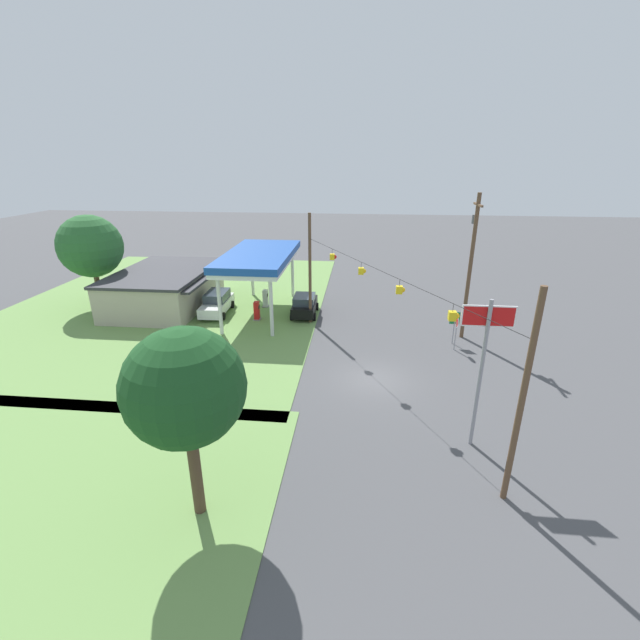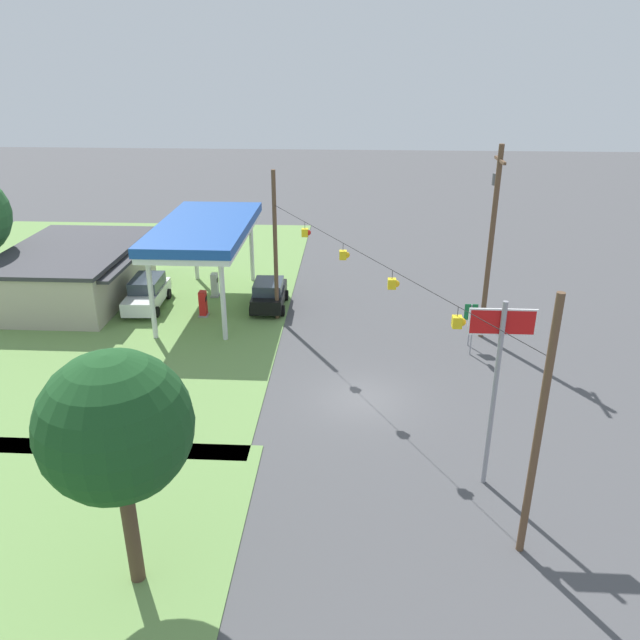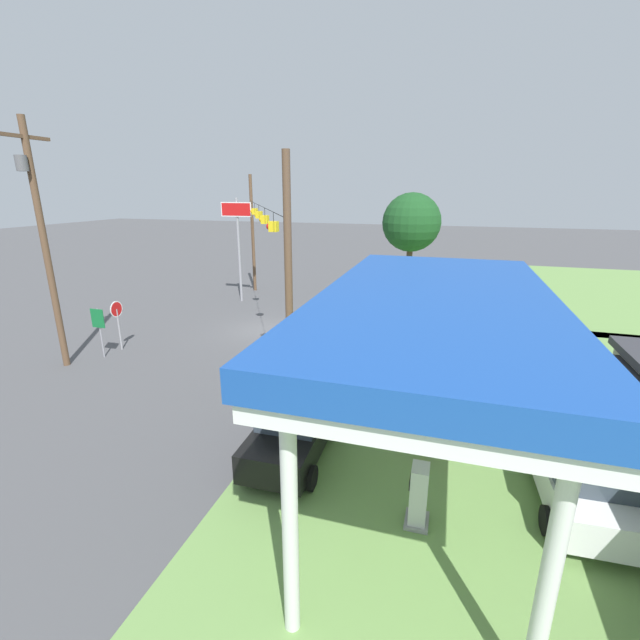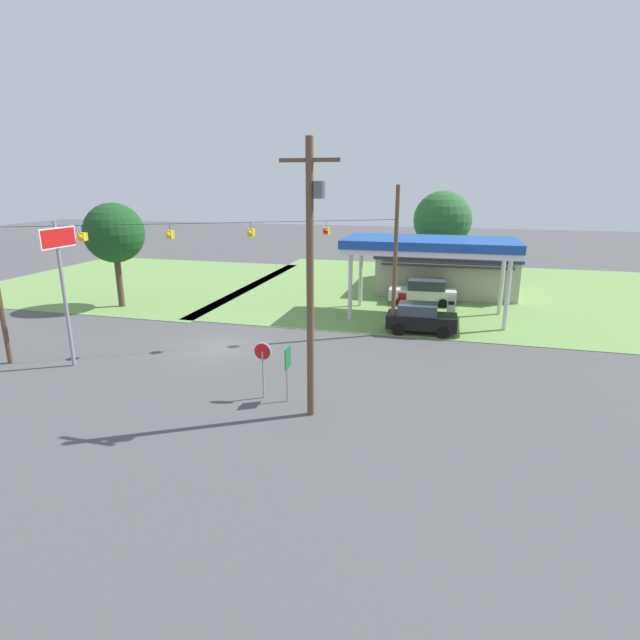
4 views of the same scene
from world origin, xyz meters
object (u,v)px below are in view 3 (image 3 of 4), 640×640
object	(u,v)px
car_at_pumps_rear	(578,467)
utility_pole_main	(42,236)
stop_sign_overhead	(238,230)
fuel_pump_near	(427,427)
car_at_pumps_front	(294,427)
route_sign	(99,323)
tree_west_verge	(411,223)
gas_station_canopy	(435,312)
stop_sign_roadside	(117,315)
fuel_pump_far	(418,497)

from	to	relation	value
car_at_pumps_rear	utility_pole_main	bearing A→B (deg)	78.51
stop_sign_overhead	utility_pole_main	xyz separation A→B (m)	(13.06, -2.24, 0.78)
fuel_pump_near	utility_pole_main	world-z (taller)	utility_pole_main
car_at_pumps_front	utility_pole_main	xyz separation A→B (m)	(-3.43, -12.39, 4.91)
route_sign	tree_west_verge	bearing A→B (deg)	143.64
gas_station_canopy	car_at_pumps_front	bearing A→B (deg)	-92.24
fuel_pump_near	stop_sign_roadside	distance (m)	15.83
stop_sign_roadside	gas_station_canopy	bearing A→B (deg)	-111.57
stop_sign_roadside	utility_pole_main	world-z (taller)	utility_pole_main
car_at_pumps_front	route_sign	size ratio (longest dim) A/B	1.76
fuel_pump_far	stop_sign_overhead	size ratio (longest dim) A/B	0.22
gas_station_canopy	fuel_pump_far	distance (m)	4.41
fuel_pump_far	utility_pole_main	size ratio (longest dim) A/B	0.15
car_at_pumps_front	stop_sign_overhead	distance (m)	19.80
gas_station_canopy	fuel_pump_far	world-z (taller)	gas_station_canopy
stop_sign_roadside	fuel_pump_far	bearing A→B (deg)	-116.73
stop_sign_overhead	utility_pole_main	bearing A→B (deg)	-9.72
stop_sign_overhead	tree_west_verge	xyz separation A→B (m)	(-5.34, 11.28, 0.32)
gas_station_canopy	tree_west_verge	distance (m)	22.15
gas_station_canopy	route_sign	distance (m)	16.33
car_at_pumps_front	tree_west_verge	world-z (taller)	tree_west_verge
car_at_pumps_front	tree_west_verge	bearing A→B (deg)	175.91
car_at_pumps_front	car_at_pumps_rear	distance (m)	7.59
car_at_pumps_rear	stop_sign_roadside	distance (m)	19.80
fuel_pump_far	car_at_pumps_front	bearing A→B (deg)	-115.32
fuel_pump_far	utility_pole_main	xyz separation A→B (m)	(-5.23, -16.18, 5.10)
utility_pole_main	tree_west_verge	distance (m)	22.84
fuel_pump_near	route_sign	world-z (taller)	route_sign
fuel_pump_near	stop_sign_roadside	size ratio (longest dim) A/B	0.63
stop_sign_roadside	utility_pole_main	bearing A→B (deg)	157.64
utility_pole_main	fuel_pump_near	bearing A→B (deg)	83.17
gas_station_canopy	stop_sign_roadside	xyz separation A→B (m)	(-6.00, -15.18, -3.03)
fuel_pump_far	car_at_pumps_front	size ratio (longest dim) A/B	0.37
stop_sign_roadside	tree_west_verge	xyz separation A→B (m)	(-15.98, 12.52, 3.58)
car_at_pumps_rear	stop_sign_overhead	bearing A→B (deg)	45.06
fuel_pump_far	stop_sign_overhead	bearing A→B (deg)	-142.68
stop_sign_roadside	stop_sign_overhead	bearing A→B (deg)	-6.66
fuel_pump_far	route_sign	xyz separation A→B (m)	(-6.52, -15.26, 0.96)
fuel_pump_near	tree_west_verge	bearing A→B (deg)	-172.54
gas_station_canopy	tree_west_verge	size ratio (longest dim) A/B	1.49
gas_station_canopy	fuel_pump_near	distance (m)	4.41
fuel_pump_far	car_at_pumps_rear	distance (m)	4.32
stop_sign_overhead	route_sign	xyz separation A→B (m)	(11.77, -1.32, -3.36)
car_at_pumps_rear	stop_sign_overhead	size ratio (longest dim) A/B	0.69
fuel_pump_far	stop_sign_roadside	world-z (taller)	stop_sign_roadside
stop_sign_overhead	route_sign	distance (m)	12.31
fuel_pump_near	fuel_pump_far	size ratio (longest dim) A/B	1.00
fuel_pump_near	stop_sign_overhead	bearing A→B (deg)	-137.09
fuel_pump_near	utility_pole_main	bearing A→B (deg)	-96.83
gas_station_canopy	stop_sign_overhead	distance (m)	21.71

